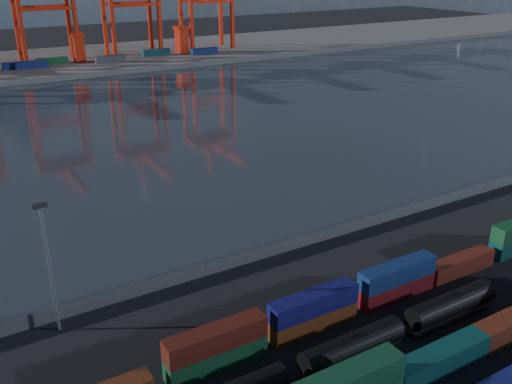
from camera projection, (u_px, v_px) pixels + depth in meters
ground at (398, 367)px, 62.13m from camera, size 700.00×700.00×0.00m
harbor_water at (104, 132)px, 145.05m from camera, size 700.00×700.00×0.00m
far_quay at (23, 65)px, 227.58m from camera, size 700.00×70.00×2.00m
container_row_mid at (480, 335)px, 63.74m from camera, size 142.30×2.63×5.61m
container_row_north at (325, 310)px, 68.35m from camera, size 141.18×2.36×5.04m
waterfront_fence at (263, 253)px, 83.86m from camera, size 160.12×0.12×2.20m
yard_light_mast at (49, 262)px, 64.74m from camera, size 1.60×0.40×16.60m
straddle_carriers at (18, 51)px, 215.87m from camera, size 140.00×7.00×11.10m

